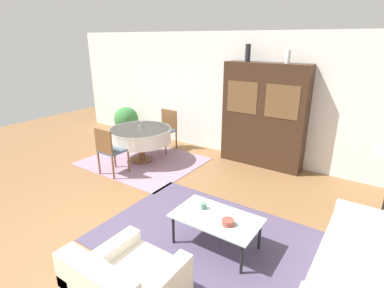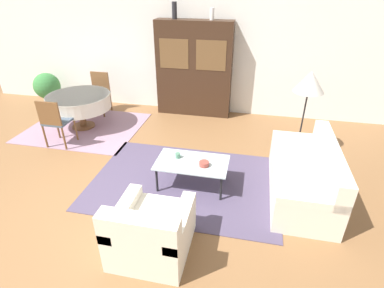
{
  "view_description": "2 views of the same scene",
  "coord_description": "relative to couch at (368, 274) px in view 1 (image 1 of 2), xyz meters",
  "views": [
    {
      "loc": [
        2.75,
        -2.34,
        2.56
      ],
      "look_at": [
        0.2,
        1.4,
        0.95
      ],
      "focal_mm": 28.0,
      "sensor_mm": 36.0,
      "label": 1
    },
    {
      "loc": [
        1.99,
        -3.24,
        2.87
      ],
      "look_at": [
        1.18,
        0.5,
        0.75
      ],
      "focal_mm": 28.0,
      "sensor_mm": 36.0,
      "label": 2
    }
  ],
  "objects": [
    {
      "name": "dining_chair_far",
      "position": [
        -4.46,
        2.3,
        0.25
      ],
      "size": [
        0.44,
        0.44,
        0.95
      ],
      "rotation": [
        0.0,
        0.0,
        3.14
      ],
      "color": "brown",
      "rests_on": "dining_rug"
    },
    {
      "name": "ground_plane",
      "position": [
        -2.86,
        -0.66,
        -0.3
      ],
      "size": [
        14.0,
        14.0,
        0.0
      ],
      "primitive_type": "plane",
      "color": "brown"
    },
    {
      "name": "area_rug",
      "position": [
        -1.81,
        -0.09,
        -0.3
      ],
      "size": [
        2.96,
        2.07,
        0.01
      ],
      "color": "#4C425B",
      "rests_on": "ground_plane"
    },
    {
      "name": "display_cabinet",
      "position": [
        -2.25,
        2.73,
        0.75
      ],
      "size": [
        1.7,
        0.39,
        2.11
      ],
      "color": "#382316",
      "rests_on": "ground_plane"
    },
    {
      "name": "dining_chair_near",
      "position": [
        -4.46,
        0.56,
        0.25
      ],
      "size": [
        0.44,
        0.44,
        0.95
      ],
      "color": "brown",
      "rests_on": "dining_rug"
    },
    {
      "name": "dining_table",
      "position": [
        -4.46,
        1.43,
        0.29
      ],
      "size": [
        1.3,
        1.3,
        0.73
      ],
      "color": "brown",
      "rests_on": "dining_rug"
    },
    {
      "name": "couch",
      "position": [
        0.0,
        0.0,
        0.0
      ],
      "size": [
        0.85,
        1.86,
        0.83
      ],
      "rotation": [
        0.0,
        0.0,
        1.57
      ],
      "color": "silver",
      "rests_on": "ground_plane"
    },
    {
      "name": "bowl",
      "position": [
        -1.48,
        -0.22,
        0.17
      ],
      "size": [
        0.15,
        0.15,
        0.07
      ],
      "color": "#9E4238",
      "rests_on": "coffee_table"
    },
    {
      "name": "potted_plant",
      "position": [
        -5.98,
        2.46,
        0.17
      ],
      "size": [
        0.64,
        0.64,
        0.82
      ],
      "color": "beige",
      "rests_on": "ground_plane"
    },
    {
      "name": "cup",
      "position": [
        -1.92,
        -0.08,
        0.17
      ],
      "size": [
        0.08,
        0.08,
        0.08
      ],
      "color": "#4C7A60",
      "rests_on": "coffee_table"
    },
    {
      "name": "vase_short",
      "position": [
        -1.88,
        2.73,
        1.93
      ],
      "size": [
        0.09,
        0.09,
        0.24
      ],
      "color": "white",
      "rests_on": "display_cabinet"
    },
    {
      "name": "dining_rug",
      "position": [
        -4.41,
        1.4,
        -0.3
      ],
      "size": [
        2.37,
        1.98,
        0.01
      ],
      "color": "gray",
      "rests_on": "ground_plane"
    },
    {
      "name": "vase_tall",
      "position": [
        -2.68,
        2.73,
        1.98
      ],
      "size": [
        0.11,
        0.11,
        0.34
      ],
      "color": "#232328",
      "rests_on": "display_cabinet"
    },
    {
      "name": "wall_back",
      "position": [
        -2.86,
        2.97,
        1.05
      ],
      "size": [
        10.0,
        0.06,
        2.7
      ],
      "color": "white",
      "rests_on": "ground_plane"
    },
    {
      "name": "coffee_table",
      "position": [
        -1.68,
        -0.16,
        0.1
      ],
      "size": [
        1.09,
        0.64,
        0.43
      ],
      "color": "black",
      "rests_on": "area_rug"
    }
  ]
}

